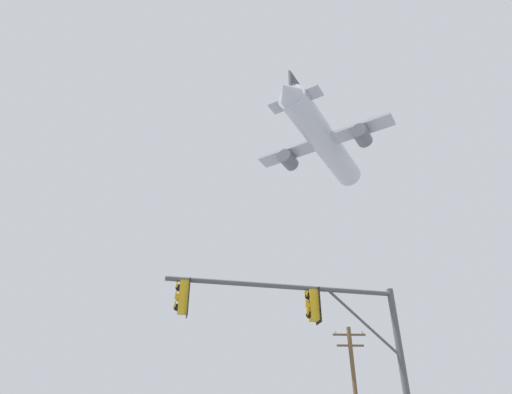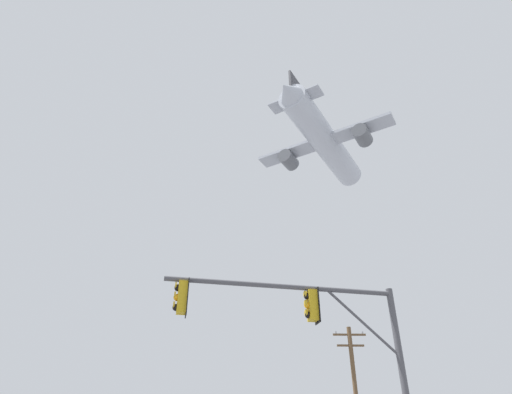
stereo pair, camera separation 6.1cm
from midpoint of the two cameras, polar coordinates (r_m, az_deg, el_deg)
name	(u,v)px [view 1 (the left image)]	position (r m, az deg, el deg)	size (l,w,h in m)	color
signal_pole_near	(316,329)	(13.00, 7.95, -17.09)	(6.98, 1.46, 5.75)	#4C4C51
utility_pole	(355,390)	(30.01, 13.08, -23.92)	(2.20, 0.28, 8.39)	brown
airplane	(324,142)	(52.03, 9.09, 7.33)	(15.23, 19.72, 5.92)	#B7BCC6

